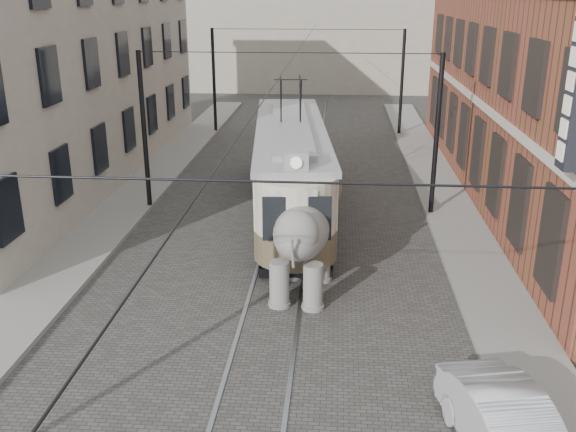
{
  "coord_description": "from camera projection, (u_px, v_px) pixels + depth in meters",
  "views": [
    {
      "loc": [
        1.6,
        -17.12,
        8.07
      ],
      "look_at": [
        0.3,
        -0.38,
        2.1
      ],
      "focal_mm": 39.91,
      "sensor_mm": 36.0,
      "label": 1
    }
  ],
  "objects": [
    {
      "name": "tram_rails",
      "position": [
        279.0,
        278.0,
        18.89
      ],
      "size": [
        1.54,
        80.0,
        0.02
      ],
      "primitive_type": null,
      "color": "slate",
      "rests_on": "ground"
    },
    {
      "name": "distant_block",
      "position": [
        321.0,
        2.0,
        54.13
      ],
      "size": [
        28.0,
        10.0,
        14.0
      ],
      "primitive_type": "cube",
      "color": "gray",
      "rests_on": "ground"
    },
    {
      "name": "elephant",
      "position": [
        302.0,
        245.0,
        17.58
      ],
      "size": [
        3.0,
        4.86,
        2.84
      ],
      "primitive_type": null,
      "rotation": [
        0.0,
        0.0,
        -0.1
      ],
      "color": "slate",
      "rests_on": "ground"
    },
    {
      "name": "ground",
      "position": [
        279.0,
        278.0,
        18.9
      ],
      "size": [
        120.0,
        120.0,
        0.0
      ],
      "primitive_type": "plane",
      "color": "#403E3B"
    },
    {
      "name": "sidewalk_left",
      "position": [
        65.0,
        269.0,
        19.35
      ],
      "size": [
        2.0,
        60.0,
        0.15
      ],
      "primitive_type": "cube",
      "color": "slate",
      "rests_on": "ground"
    },
    {
      "name": "catenary",
      "position": [
        286.0,
        141.0,
        22.6
      ],
      "size": [
        11.0,
        30.2,
        6.0
      ],
      "primitive_type": null,
      "color": "black",
      "rests_on": "ground"
    },
    {
      "name": "stucco_building",
      "position": [
        44.0,
        65.0,
        27.42
      ],
      "size": [
        7.0,
        24.0,
        10.0
      ],
      "primitive_type": "cube",
      "color": "gray",
      "rests_on": "ground"
    },
    {
      "name": "sidewalk_right",
      "position": [
        486.0,
        283.0,
        18.43
      ],
      "size": [
        2.0,
        60.0,
        0.15
      ],
      "primitive_type": "cube",
      "color": "slate",
      "rests_on": "ground"
    },
    {
      "name": "parked_car",
      "position": [
        511.0,
        432.0,
        11.34
      ],
      "size": [
        2.25,
        4.14,
        1.3
      ],
      "primitive_type": "imported",
      "rotation": [
        0.0,
        0.0,
        0.23
      ],
      "color": "#A5A5A9",
      "rests_on": "ground"
    },
    {
      "name": "tram",
      "position": [
        291.0,
        147.0,
        23.83
      ],
      "size": [
        3.87,
        12.9,
        5.04
      ],
      "primitive_type": null,
      "rotation": [
        0.0,
        0.0,
        0.1
      ],
      "color": "#C2B59D",
      "rests_on": "ground"
    }
  ]
}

